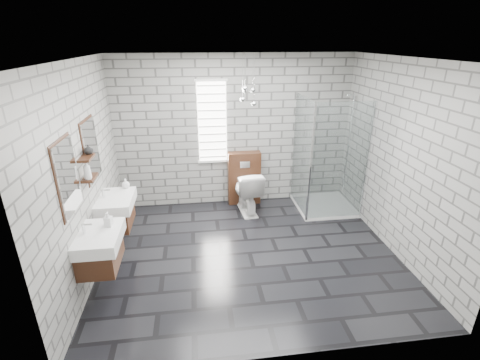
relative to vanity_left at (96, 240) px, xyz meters
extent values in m
cube|color=black|center=(1.91, 0.60, -0.77)|extent=(4.20, 3.60, 0.02)
cube|color=white|center=(1.91, 0.60, 1.95)|extent=(4.20, 3.60, 0.02)
cube|color=gray|center=(1.91, 2.41, 0.59)|extent=(4.20, 0.02, 2.70)
cube|color=gray|center=(1.91, -1.21, 0.59)|extent=(4.20, 0.02, 2.70)
cube|color=gray|center=(-0.20, 0.60, 0.59)|extent=(0.02, 3.60, 2.70)
cube|color=gray|center=(4.02, 0.60, 0.59)|extent=(0.02, 3.60, 2.70)
cube|color=#422414|center=(0.02, 0.00, -0.21)|extent=(0.42, 0.62, 0.30)
cube|color=silver|center=(0.22, 0.00, -0.18)|extent=(0.02, 0.35, 0.01)
cube|color=white|center=(0.04, 0.00, 0.02)|extent=(0.47, 0.70, 0.15)
cylinder|color=silver|center=(-0.11, 0.00, 0.15)|extent=(0.04, 0.04, 0.12)
cylinder|color=silver|center=(-0.06, 0.00, 0.20)|extent=(0.10, 0.02, 0.02)
cube|color=white|center=(-0.17, 0.00, 0.79)|extent=(0.03, 0.55, 0.80)
cube|color=#422414|center=(-0.19, 0.00, 0.79)|extent=(0.01, 0.59, 0.84)
cube|color=#422414|center=(0.02, 0.97, -0.21)|extent=(0.42, 0.62, 0.30)
cube|color=silver|center=(0.22, 0.97, -0.18)|extent=(0.02, 0.35, 0.01)
cube|color=white|center=(0.04, 0.97, 0.02)|extent=(0.47, 0.70, 0.15)
cylinder|color=silver|center=(-0.11, 0.97, 0.15)|extent=(0.04, 0.04, 0.12)
cylinder|color=silver|center=(-0.06, 0.97, 0.20)|extent=(0.10, 0.02, 0.02)
cube|color=white|center=(-0.17, 0.97, 0.79)|extent=(0.03, 0.55, 0.80)
cube|color=#422414|center=(-0.19, 0.97, 0.79)|extent=(0.01, 0.59, 0.84)
cube|color=#422414|center=(-0.12, 0.55, 0.56)|extent=(0.14, 0.30, 0.03)
cube|color=#422414|center=(-0.12, 0.55, 0.82)|extent=(0.14, 0.30, 0.03)
cube|color=white|center=(1.51, 2.38, 0.79)|extent=(0.50, 0.02, 1.40)
cube|color=white|center=(1.51, 2.37, 1.51)|extent=(0.56, 0.04, 0.04)
cube|color=white|center=(1.51, 2.37, 0.07)|extent=(0.56, 0.04, 0.04)
cube|color=white|center=(1.51, 2.36, 0.16)|extent=(0.48, 0.01, 0.02)
cube|color=white|center=(1.51, 2.36, 0.30)|extent=(0.48, 0.01, 0.02)
cube|color=white|center=(1.51, 2.36, 0.44)|extent=(0.48, 0.01, 0.02)
cube|color=white|center=(1.51, 2.36, 0.58)|extent=(0.48, 0.01, 0.02)
cube|color=white|center=(1.51, 2.36, 0.72)|extent=(0.48, 0.01, 0.02)
cube|color=white|center=(1.51, 2.36, 0.86)|extent=(0.48, 0.01, 0.02)
cube|color=white|center=(1.51, 2.36, 1.00)|extent=(0.48, 0.01, 0.02)
cube|color=white|center=(1.51, 2.36, 1.14)|extent=(0.48, 0.01, 0.02)
cube|color=white|center=(1.51, 2.36, 1.28)|extent=(0.48, 0.01, 0.03)
cube|color=white|center=(1.51, 2.36, 1.42)|extent=(0.48, 0.01, 0.03)
cube|color=#422414|center=(2.07, 2.30, -0.26)|extent=(0.60, 0.20, 1.00)
cube|color=silver|center=(2.07, 2.19, 0.04)|extent=(0.18, 0.01, 0.12)
cube|color=white|center=(3.51, 1.90, -0.73)|extent=(1.00, 1.00, 0.06)
cube|color=silver|center=(3.51, 1.41, 0.27)|extent=(1.00, 0.01, 2.00)
cube|color=silver|center=(3.02, 1.90, 0.27)|extent=(0.01, 1.00, 2.00)
cube|color=silver|center=(3.02, 1.41, 0.27)|extent=(0.03, 0.03, 2.00)
cube|color=silver|center=(3.99, 1.41, 0.27)|extent=(0.03, 0.03, 2.00)
cylinder|color=silver|center=(3.95, 2.10, 0.34)|extent=(0.02, 0.02, 1.80)
cylinder|color=silver|center=(3.87, 2.10, 1.26)|extent=(0.14, 0.14, 0.02)
sphere|color=silver|center=(2.01, 1.90, 1.43)|extent=(0.09, 0.09, 0.09)
cylinder|color=silver|center=(2.01, 1.90, 1.71)|extent=(0.01, 0.01, 0.47)
sphere|color=silver|center=(2.16, 1.92, 1.18)|extent=(0.09, 0.09, 0.09)
cylinder|color=silver|center=(2.16, 1.92, 1.59)|extent=(0.01, 0.01, 0.72)
sphere|color=silver|center=(2.04, 2.02, 1.38)|extent=(0.09, 0.09, 0.09)
cylinder|color=silver|center=(2.04, 2.02, 1.69)|extent=(0.01, 0.01, 0.52)
sphere|color=silver|center=(1.99, 1.99, 1.25)|extent=(0.09, 0.09, 0.09)
cylinder|color=silver|center=(1.99, 1.99, 1.62)|extent=(0.01, 0.01, 0.65)
sphere|color=silver|center=(2.16, 2.00, 1.39)|extent=(0.09, 0.09, 0.09)
cylinder|color=silver|center=(2.16, 2.00, 1.69)|extent=(0.01, 0.01, 0.51)
imported|color=white|center=(2.07, 1.93, -0.36)|extent=(0.52, 0.82, 0.79)
imported|color=#B2B2B2|center=(0.13, 0.14, 0.19)|extent=(0.10, 0.10, 0.18)
imported|color=#B2B2B2|center=(0.14, 1.28, 0.17)|extent=(0.13, 0.13, 0.14)
imported|color=#B2B2B2|center=(-0.11, 0.46, 0.70)|extent=(0.09, 0.09, 0.23)
imported|color=#B2B2B2|center=(-0.11, 0.65, 0.90)|extent=(0.14, 0.14, 0.12)
camera|label=1|loc=(1.20, -3.65, 2.17)|focal=26.00mm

